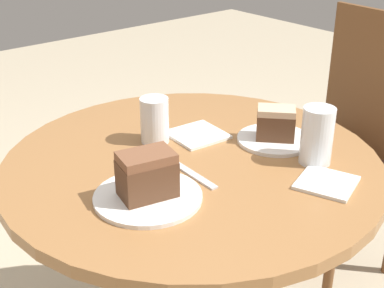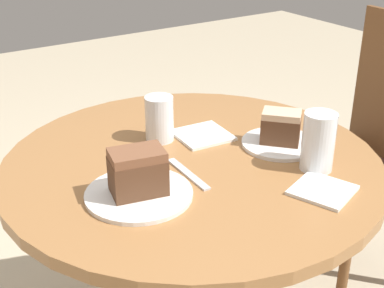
# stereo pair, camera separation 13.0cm
# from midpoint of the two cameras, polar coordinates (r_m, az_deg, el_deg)

# --- Properties ---
(table) EXTENTS (0.93, 0.93, 0.78)m
(table) POSITION_cam_midpoint_polar(r_m,az_deg,el_deg) (1.41, -2.66, -8.23)
(table) COLOR #9E6B3D
(table) RESTS_ON ground_plane
(chair) EXTENTS (0.45, 0.43, 1.00)m
(chair) POSITION_cam_midpoint_polar(r_m,az_deg,el_deg) (2.05, 14.38, -0.24)
(chair) COLOR brown
(chair) RESTS_ON ground_plane
(plate_near) EXTENTS (0.24, 0.24, 0.01)m
(plate_near) POSITION_cam_midpoint_polar(r_m,az_deg,el_deg) (1.16, -7.96, -5.70)
(plate_near) COLOR white
(plate_near) RESTS_ON table
(plate_far) EXTENTS (0.20, 0.20, 0.01)m
(plate_far) POSITION_cam_midpoint_polar(r_m,az_deg,el_deg) (1.41, 6.21, 0.42)
(plate_far) COLOR white
(plate_far) RESTS_ON table
(cake_slice_near) EXTENTS (0.10, 0.13, 0.10)m
(cake_slice_near) POSITION_cam_midpoint_polar(r_m,az_deg,el_deg) (1.13, -8.12, -3.34)
(cake_slice_near) COLOR brown
(cake_slice_near) RESTS_ON plate_near
(cake_slice_far) EXTENTS (0.12, 0.11, 0.08)m
(cake_slice_far) POSITION_cam_midpoint_polar(r_m,az_deg,el_deg) (1.39, 6.30, 2.18)
(cake_slice_far) COLOR brown
(cake_slice_far) RESTS_ON plate_far
(glass_lemonade) EXTENTS (0.08, 0.08, 0.14)m
(glass_lemonade) POSITION_cam_midpoint_polar(r_m,az_deg,el_deg) (1.29, 10.39, 0.45)
(glass_lemonade) COLOR silver
(glass_lemonade) RESTS_ON table
(glass_water) EXTENTS (0.07, 0.07, 0.12)m
(glass_water) POSITION_cam_midpoint_polar(r_m,az_deg,el_deg) (1.39, -6.67, 2.17)
(glass_water) COLOR silver
(glass_water) RESTS_ON table
(napkin_stack) EXTENTS (0.15, 0.15, 0.01)m
(napkin_stack) POSITION_cam_midpoint_polar(r_m,az_deg,el_deg) (1.43, -2.03, 0.94)
(napkin_stack) COLOR white
(napkin_stack) RESTS_ON table
(fork) EXTENTS (0.17, 0.03, 0.00)m
(fork) POSITION_cam_midpoint_polar(r_m,az_deg,el_deg) (1.24, -3.00, -3.28)
(fork) COLOR silver
(fork) RESTS_ON table
(napkin_side) EXTENTS (0.16, 0.16, 0.01)m
(napkin_side) POSITION_cam_midpoint_polar(r_m,az_deg,el_deg) (1.23, 11.25, -4.16)
(napkin_side) COLOR white
(napkin_side) RESTS_ON table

